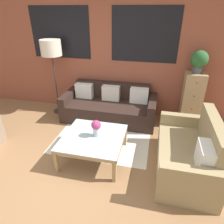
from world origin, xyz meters
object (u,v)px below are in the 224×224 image
(floor_lamp, at_px, (51,50))
(potted_plant, at_px, (199,60))
(settee_vintage, at_px, (189,154))
(flower_vase, at_px, (96,127))
(couch_dark, at_px, (109,107))
(drawer_cabinet, at_px, (191,99))
(coffee_table, at_px, (93,139))

(floor_lamp, xyz_separation_m, potted_plant, (3.07, 0.16, -0.10))
(settee_vintage, bearing_deg, flower_vase, 179.46)
(settee_vintage, xyz_separation_m, flower_vase, (-1.47, 0.01, 0.27))
(potted_plant, bearing_deg, couch_dark, -173.10)
(flower_vase, bearing_deg, drawer_cabinet, 43.83)
(settee_vintage, height_order, potted_plant, potted_plant)
(couch_dark, xyz_separation_m, floor_lamp, (-1.31, 0.05, 1.21))
(drawer_cabinet, relative_size, flower_vase, 4.03)
(coffee_table, height_order, drawer_cabinet, drawer_cabinet)
(floor_lamp, relative_size, flower_vase, 6.05)
(drawer_cabinet, height_order, potted_plant, potted_plant)
(couch_dark, xyz_separation_m, potted_plant, (1.76, 0.21, 1.11))
(floor_lamp, relative_size, potted_plant, 3.83)
(couch_dark, distance_m, potted_plant, 2.09)
(settee_vintage, distance_m, coffee_table, 1.52)
(coffee_table, height_order, potted_plant, potted_plant)
(drawer_cabinet, bearing_deg, potted_plant, 90.00)
(flower_vase, bearing_deg, floor_lamp, 135.14)
(coffee_table, xyz_separation_m, flower_vase, (0.05, 0.04, 0.22))
(coffee_table, height_order, floor_lamp, floor_lamp)
(couch_dark, relative_size, drawer_cabinet, 1.82)
(drawer_cabinet, distance_m, flower_vase, 2.28)
(coffee_table, bearing_deg, settee_vintage, 1.01)
(couch_dark, height_order, coffee_table, couch_dark)
(settee_vintage, distance_m, potted_plant, 1.93)
(floor_lamp, distance_m, drawer_cabinet, 3.21)
(drawer_cabinet, bearing_deg, settee_vintage, -96.23)
(couch_dark, xyz_separation_m, drawer_cabinet, (1.76, 0.21, 0.28))
(coffee_table, relative_size, drawer_cabinet, 0.87)
(drawer_cabinet, bearing_deg, coffee_table, -136.23)
(couch_dark, bearing_deg, flower_vase, -85.21)
(couch_dark, xyz_separation_m, flower_vase, (0.11, -1.36, 0.30))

